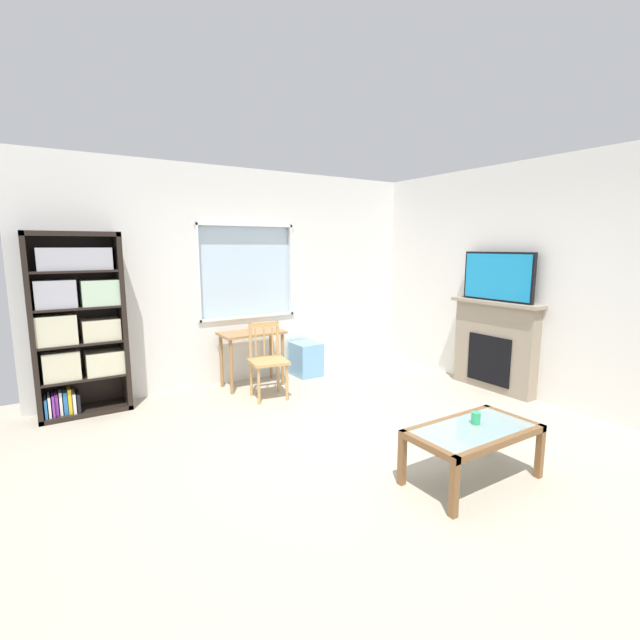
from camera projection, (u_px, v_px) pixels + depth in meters
ground at (355, 448)px, 4.08m from camera, size 6.12×6.03×0.02m
wall_back_with_window at (241, 278)px, 5.94m from camera, size 5.12×0.15×2.78m
wall_right at (536, 281)px, 5.25m from camera, size 0.12×5.23×2.78m
bookshelf at (78, 322)px, 4.75m from camera, size 0.90×0.38×1.94m
desk_under_window at (252, 342)px, 5.77m from camera, size 0.81×0.44×0.72m
wooden_chair at (268, 360)px, 5.34m from camera, size 0.48×0.46×0.90m
plastic_drawer_unit at (306, 359)px, 6.31m from camera, size 0.35×0.40×0.47m
fireplace at (494, 345)px, 5.63m from camera, size 0.26×1.20×1.13m
tv at (498, 277)px, 5.48m from camera, size 0.06×0.96×0.60m
coffee_table at (473, 436)px, 3.43m from camera, size 1.03×0.55×0.43m
sippy_cup at (476, 418)px, 3.50m from camera, size 0.07×0.07×0.09m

